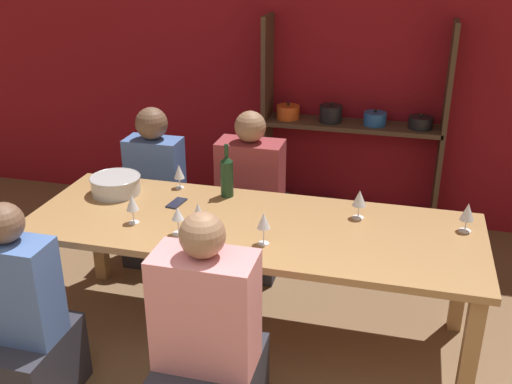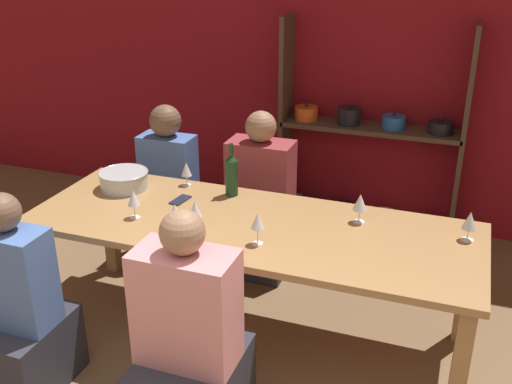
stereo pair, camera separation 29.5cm
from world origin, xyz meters
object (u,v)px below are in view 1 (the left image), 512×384
object	(u,v)px
wine_bottle_green	(227,175)
wine_glass_white_c	(198,212)
dining_table	(252,236)
mixing_bowl	(116,184)
shelf_unit	(348,158)
person_near_b	(24,334)
wine_glass_white_b	(132,203)
person_far_a	(157,204)
person_far_b	(251,212)
wine_glass_red_a	(179,172)
wine_glass_empty_a	(264,221)
wine_glass_empty_b	(178,215)
cell_phone	(177,203)
wine_glass_white_a	(359,199)
wine_glass_red_b	(468,213)
person_near_a	(208,366)

from	to	relation	value
wine_bottle_green	wine_glass_white_c	bearing A→B (deg)	-89.80
dining_table	mixing_bowl	xyz separation A→B (m)	(-0.93, 0.20, 0.14)
shelf_unit	wine_bottle_green	bearing A→B (deg)	-114.43
shelf_unit	wine_bottle_green	xyz separation A→B (m)	(-0.61, -1.34, 0.31)
shelf_unit	person_near_b	xyz separation A→B (m)	(-1.33, -2.49, -0.17)
dining_table	wine_glass_white_b	distance (m)	0.70
shelf_unit	mixing_bowl	xyz separation A→B (m)	(-1.30, -1.47, 0.23)
person_far_a	person_far_b	world-z (taller)	person_far_b
wine_glass_red_a	wine_glass_white_b	world-z (taller)	wine_glass_white_b
dining_table	mixing_bowl	bearing A→B (deg)	168.03
shelf_unit	person_far_b	size ratio (longest dim) A/B	1.45
wine_glass_empty_a	person_far_b	bearing A→B (deg)	108.69
shelf_unit	wine_glass_white_b	xyz separation A→B (m)	(-1.01, -1.83, 0.29)
wine_bottle_green	wine_glass_red_a	world-z (taller)	wine_bottle_green
wine_glass_empty_b	cell_phone	bearing A→B (deg)	113.25
person_far_b	wine_glass_white_b	bearing A→B (deg)	67.09
wine_glass_white_a	wine_glass_empty_a	distance (m)	0.63
person_far_a	mixing_bowl	bearing A→B (deg)	89.41
wine_bottle_green	wine_glass_white_a	world-z (taller)	wine_bottle_green
dining_table	wine_glass_empty_b	distance (m)	0.46
wine_glass_red_a	person_near_b	world-z (taller)	person_near_b
wine_glass_empty_a	wine_glass_red_b	world-z (taller)	wine_glass_empty_a
wine_glass_red_a	wine_glass_white_b	xyz separation A→B (m)	(-0.07, -0.54, 0.01)
dining_table	cell_phone	bearing A→B (deg)	164.51
dining_table	person_far_a	bearing A→B (deg)	140.14
wine_glass_empty_b	person_far_b	world-z (taller)	person_far_b
shelf_unit	wine_glass_empty_a	xyz separation A→B (m)	(-0.24, -1.89, 0.30)
wine_glass_empty_b	wine_glass_red_b	bearing A→B (deg)	15.86
person_near_b	wine_bottle_green	bearing A→B (deg)	57.93
shelf_unit	wine_glass_red_b	world-z (taller)	shelf_unit
wine_glass_empty_a	person_near_b	size ratio (longest dim) A/B	0.16
wine_glass_white_b	person_far_b	world-z (taller)	person_far_b
wine_glass_empty_b	person_far_b	distance (m)	1.15
person_near_a	person_near_b	world-z (taller)	person_near_a
dining_table	person_near_b	size ratio (longest dim) A/B	2.27
wine_glass_red_a	person_near_b	bearing A→B (deg)	-108.08
wine_glass_red_a	person_near_a	xyz separation A→B (m)	(0.59, -1.23, -0.43)
dining_table	person_far_b	size ratio (longest dim) A/B	2.20
cell_phone	mixing_bowl	bearing A→B (deg)	172.34
dining_table	wine_glass_empty_a	size ratio (longest dim) A/B	14.41
wine_glass_white_c	person_near_a	world-z (taller)	person_near_a
dining_table	wine_glass_red_a	xyz separation A→B (m)	(-0.58, 0.38, 0.19)
cell_phone	person_near_a	bearing A→B (deg)	-62.10
mixing_bowl	wine_glass_white_b	distance (m)	0.46
wine_bottle_green	wine_glass_white_c	distance (m)	0.53
person_near_a	person_far_b	xyz separation A→B (m)	(-0.25, 1.67, -0.02)
person_far_b	cell_phone	bearing A→B (deg)	67.90
wine_glass_empty_b	person_near_b	xyz separation A→B (m)	(-0.62, -0.59, -0.46)
wine_glass_white_b	wine_glass_white_c	bearing A→B (deg)	-4.81
mixing_bowl	wine_glass_white_b	world-z (taller)	wine_glass_white_b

